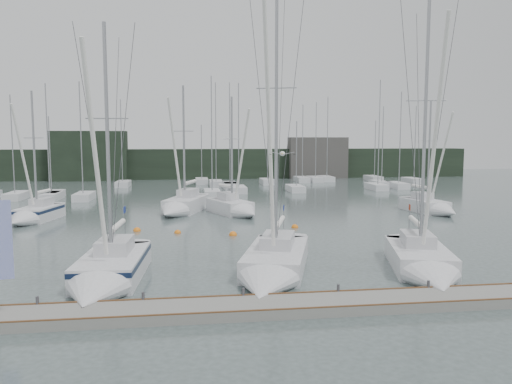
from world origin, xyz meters
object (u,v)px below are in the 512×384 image
dock_banner (0,246)px  buoy_c (137,231)px  buoy_b (295,228)px  sailboat_near_right (426,266)px  buoy_a (178,233)px  sailboat_near_center (272,269)px  sailboat_near_left (106,275)px  sailboat_mid_b (180,207)px  sailboat_mid_e (433,208)px  buoy_d (233,235)px  sailboat_mid_a (32,215)px  sailboat_mid_c (237,209)px

dock_banner → buoy_c: bearing=70.4°
buoy_b → dock_banner: (-14.69, -18.30, 2.94)m
sailboat_near_right → buoy_a: bearing=148.3°
buoy_a → sailboat_near_center: bearing=-69.5°
sailboat_near_left → sailboat_mid_b: size_ratio=1.05×
buoy_c → sailboat_near_left: bearing=-90.0°
buoy_a → sailboat_near_right: bearing=-47.1°
sailboat_near_center → sailboat_mid_e: (18.08, 19.04, 0.02)m
buoy_c → buoy_b: bearing=-0.9°
sailboat_near_right → sailboat_mid_b: sailboat_near_right is taller
sailboat_near_right → buoy_c: (-15.27, 14.42, -0.53)m
sailboat_near_center → sailboat_mid_b: size_ratio=1.27×
sailboat_near_center → buoy_d: size_ratio=27.81×
sailboat_mid_a → dock_banner: 24.46m
sailboat_near_left → buoy_c: (-0.00, 14.11, -0.57)m
sailboat_near_center → buoy_c: size_ratio=28.09×
sailboat_mid_c → dock_banner: (-10.91, -25.06, 2.37)m
buoy_c → buoy_d: (6.85, -2.54, 0.00)m
sailboat_near_center → sailboat_mid_c: size_ratio=1.41×
sailboat_near_right → sailboat_mid_e: size_ratio=1.34×
sailboat_mid_b → buoy_b: 12.22m
buoy_a → sailboat_mid_c: bearing=57.0°
sailboat_near_left → buoy_c: bearing=93.6°
sailboat_mid_b → buoy_b: bearing=-25.7°
sailboat_near_right → sailboat_mid_c: sailboat_near_right is taller
dock_banner → buoy_d: bearing=47.8°
buoy_a → dock_banner: size_ratio=0.11×
sailboat_mid_e → buoy_b: sailboat_mid_e is taller
sailboat_near_left → sailboat_near_center: 7.70m
dock_banner → buoy_d: (9.73, 15.93, -2.94)m
buoy_d → sailboat_mid_c: bearing=82.7°
sailboat_near_right → buoy_a: sailboat_near_right is taller
sailboat_near_right → dock_banner: (-18.15, -4.06, 2.41)m
sailboat_near_center → buoy_c: bearing=135.7°
sailboat_near_center → sailboat_mid_e: sailboat_near_center is taller
sailboat_mid_e → buoy_c: (-25.78, -5.17, -0.53)m
sailboat_near_center → sailboat_mid_a: sailboat_near_center is taller
buoy_b → buoy_d: bearing=-154.5°
buoy_b → sailboat_mid_c: bearing=119.2°
sailboat_near_center → buoy_c: 15.87m
sailboat_mid_a → buoy_d: bearing=-15.5°
sailboat_mid_c → buoy_c: sailboat_mid_c is taller
sailboat_near_left → buoy_c: sailboat_near_left is taller
buoy_a → buoy_d: bearing=-19.1°
sailboat_near_left → sailboat_mid_b: sailboat_near_left is taller
sailboat_near_center → sailboat_mid_a: 25.17m
sailboat_near_right → dock_banner: bearing=-152.0°
sailboat_mid_c → buoy_d: bearing=-120.0°
buoy_a → buoy_c: (-2.98, 1.20, 0.00)m
sailboat_mid_c → buoy_b: sailboat_mid_c is taller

